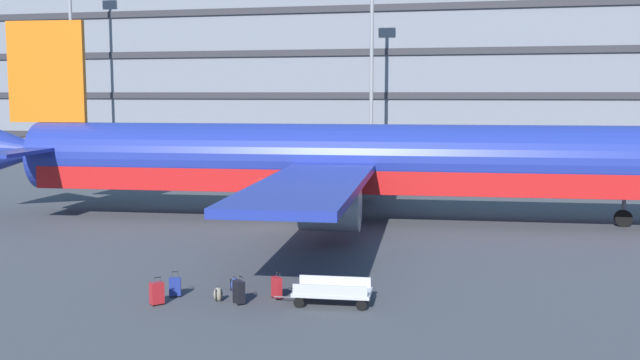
{
  "coord_description": "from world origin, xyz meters",
  "views": [
    {
      "loc": [
        11.15,
        -38.19,
        7.05
      ],
      "look_at": [
        3.21,
        -4.33,
        3.0
      ],
      "focal_mm": 41.77,
      "sensor_mm": 36.0,
      "label": 1
    }
  ],
  "objects_px": {
    "suitcase_orange": "(175,286)",
    "suitcase_small": "(157,293)",
    "backpack_teal": "(235,285)",
    "suitcase_laid_flat": "(239,292)",
    "airliner": "(349,163)",
    "suitcase_red": "(277,287)",
    "backpack_silver": "(218,294)",
    "baggage_cart": "(332,292)"
  },
  "relations": [
    {
      "from": "suitcase_laid_flat",
      "to": "suitcase_red",
      "type": "relative_size",
      "value": 1.01
    },
    {
      "from": "airliner",
      "to": "suitcase_laid_flat",
      "type": "height_order",
      "value": "airliner"
    },
    {
      "from": "suitcase_laid_flat",
      "to": "backpack_teal",
      "type": "relative_size",
      "value": 1.67
    },
    {
      "from": "suitcase_laid_flat",
      "to": "backpack_silver",
      "type": "bearing_deg",
      "value": 168.15
    },
    {
      "from": "airliner",
      "to": "backpack_teal",
      "type": "bearing_deg",
      "value": -93.73
    },
    {
      "from": "backpack_teal",
      "to": "suitcase_small",
      "type": "bearing_deg",
      "value": -131.76
    },
    {
      "from": "airliner",
      "to": "suitcase_orange",
      "type": "xyz_separation_m",
      "value": [
        -2.83,
        -17.08,
        -2.84
      ]
    },
    {
      "from": "suitcase_orange",
      "to": "backpack_silver",
      "type": "bearing_deg",
      "value": -5.46
    },
    {
      "from": "suitcase_red",
      "to": "suitcase_small",
      "type": "relative_size",
      "value": 0.96
    },
    {
      "from": "suitcase_small",
      "to": "suitcase_red",
      "type": "bearing_deg",
      "value": 24.31
    },
    {
      "from": "suitcase_red",
      "to": "backpack_silver",
      "type": "distance_m",
      "value": 2.01
    },
    {
      "from": "backpack_teal",
      "to": "backpack_silver",
      "type": "relative_size",
      "value": 1.05
    },
    {
      "from": "suitcase_laid_flat",
      "to": "suitcase_red",
      "type": "xyz_separation_m",
      "value": [
        1.05,
        0.92,
        -0.01
      ]
    },
    {
      "from": "suitcase_orange",
      "to": "suitcase_small",
      "type": "bearing_deg",
      "value": -99.15
    },
    {
      "from": "suitcase_laid_flat",
      "to": "backpack_silver",
      "type": "height_order",
      "value": "suitcase_laid_flat"
    },
    {
      "from": "suitcase_red",
      "to": "suitcase_orange",
      "type": "bearing_deg",
      "value": -170.48
    },
    {
      "from": "airliner",
      "to": "suitcase_small",
      "type": "bearing_deg",
      "value": -99.4
    },
    {
      "from": "suitcase_laid_flat",
      "to": "suitcase_small",
      "type": "distance_m",
      "value": 2.74
    },
    {
      "from": "suitcase_orange",
      "to": "baggage_cart",
      "type": "distance_m",
      "value": 5.54
    },
    {
      "from": "baggage_cart",
      "to": "backpack_silver",
      "type": "bearing_deg",
      "value": -172.84
    },
    {
      "from": "suitcase_small",
      "to": "suitcase_orange",
      "type": "bearing_deg",
      "value": 80.85
    },
    {
      "from": "suitcase_laid_flat",
      "to": "suitcase_red",
      "type": "bearing_deg",
      "value": 41.02
    },
    {
      "from": "backpack_silver",
      "to": "suitcase_laid_flat",
      "type": "bearing_deg",
      "value": -11.85
    },
    {
      "from": "suitcase_orange",
      "to": "suitcase_small",
      "type": "distance_m",
      "value": 1.09
    },
    {
      "from": "suitcase_laid_flat",
      "to": "baggage_cart",
      "type": "xyz_separation_m",
      "value": [
        3.07,
        0.66,
        0.01
      ]
    },
    {
      "from": "airliner",
      "to": "baggage_cart",
      "type": "distance_m",
      "value": 17.19
    },
    {
      "from": "suitcase_laid_flat",
      "to": "baggage_cart",
      "type": "bearing_deg",
      "value": 12.08
    },
    {
      "from": "backpack_silver",
      "to": "backpack_teal",
      "type": "bearing_deg",
      "value": 83.7
    },
    {
      "from": "airliner",
      "to": "backpack_silver",
      "type": "distance_m",
      "value": 17.53
    },
    {
      "from": "suitcase_red",
      "to": "suitcase_orange",
      "type": "xyz_separation_m",
      "value": [
        -3.51,
        -0.59,
        -0.04
      ]
    },
    {
      "from": "airliner",
      "to": "backpack_teal",
      "type": "height_order",
      "value": "airliner"
    },
    {
      "from": "suitcase_small",
      "to": "baggage_cart",
      "type": "distance_m",
      "value": 5.88
    },
    {
      "from": "backpack_teal",
      "to": "baggage_cart",
      "type": "height_order",
      "value": "baggage_cart"
    },
    {
      "from": "suitcase_small",
      "to": "backpack_silver",
      "type": "bearing_deg",
      "value": 26.73
    },
    {
      "from": "suitcase_red",
      "to": "backpack_teal",
      "type": "xyz_separation_m",
      "value": [
        -1.72,
        0.54,
        -0.16
      ]
    },
    {
      "from": "suitcase_orange",
      "to": "backpack_silver",
      "type": "distance_m",
      "value": 1.66
    },
    {
      "from": "suitcase_orange",
      "to": "backpack_teal",
      "type": "relative_size",
      "value": 1.58
    },
    {
      "from": "suitcase_small",
      "to": "backpack_teal",
      "type": "relative_size",
      "value": 1.73
    },
    {
      "from": "backpack_silver",
      "to": "baggage_cart",
      "type": "height_order",
      "value": "baggage_cart"
    },
    {
      "from": "suitcase_red",
      "to": "backpack_teal",
      "type": "height_order",
      "value": "suitcase_red"
    },
    {
      "from": "suitcase_red",
      "to": "backpack_silver",
      "type": "relative_size",
      "value": 1.74
    },
    {
      "from": "airliner",
      "to": "backpack_teal",
      "type": "distance_m",
      "value": 16.26
    }
  ]
}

